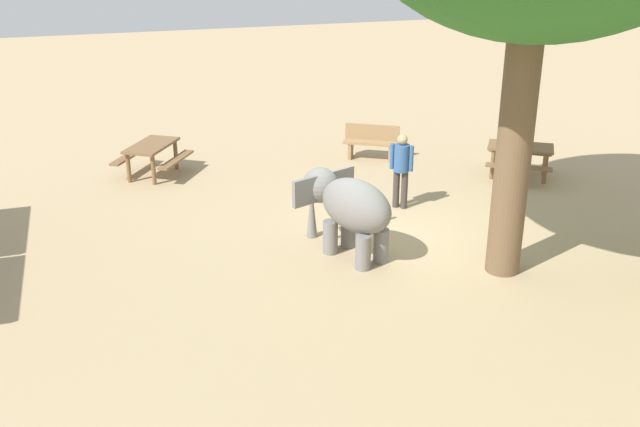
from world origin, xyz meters
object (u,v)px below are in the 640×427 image
Objects in this scene: picnic_table_near at (520,153)px; elephant at (348,205)px; person_handler at (401,165)px; picnic_table_far at (152,152)px; wooden_bench at (371,141)px.

elephant is at bearing -118.67° from picnic_table_near.
person_handler is 0.78× the size of picnic_table_near.
elephant is 1.04× the size of picnic_table_far.
picnic_table_far is at bearing 27.47° from wooden_bench.
wooden_bench is 3.73m from picnic_table_near.
picnic_table_near is 8.79m from picnic_table_far.
picnic_table_far is at bearing -164.94° from picnic_table_near.
elephant is 2.63m from person_handler.
person_handler reaches higher than wooden_bench.
picnic_table_near is (-2.43, -2.83, 0.12)m from wooden_bench.
elephant is 1.53× the size of wooden_bench.
person_handler is 6.13m from picnic_table_far.
person_handler is 3.67m from picnic_table_near.
picnic_table_near is at bearing 103.96° from picnic_table_far.
person_handler is at bearing 110.23° from wooden_bench.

